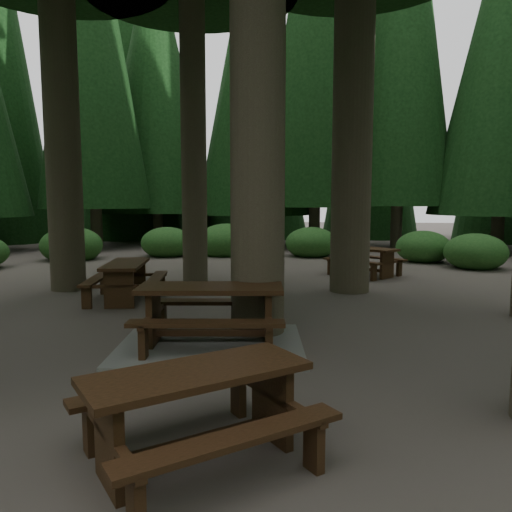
# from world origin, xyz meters

# --- Properties ---
(ground) EXTENTS (80.00, 80.00, 0.00)m
(ground) POSITION_xyz_m (0.00, 0.00, 0.00)
(ground) COLOR #504741
(ground) RESTS_ON ground
(picnic_table_a) EXTENTS (2.92, 2.53, 0.89)m
(picnic_table_a) POSITION_xyz_m (0.22, -0.57, 0.32)
(picnic_table_a) COLOR gray
(picnic_table_a) RESTS_ON ground
(picnic_table_b) EXTENTS (1.87, 2.15, 0.81)m
(picnic_table_b) POSITION_xyz_m (-2.30, 2.40, 0.54)
(picnic_table_b) COLOR black
(picnic_table_b) RESTS_ON ground
(picnic_table_d) EXTENTS (2.33, 2.29, 0.79)m
(picnic_table_d) POSITION_xyz_m (2.93, 6.71, 0.52)
(picnic_table_d) COLOR black
(picnic_table_d) RESTS_ON ground
(picnic_table_e) EXTENTS (2.30, 2.26, 0.78)m
(picnic_table_e) POSITION_xyz_m (0.86, -3.71, 0.52)
(picnic_table_e) COLOR black
(picnic_table_e) RESTS_ON ground
(shrub_ring) EXTENTS (23.86, 24.64, 1.49)m
(shrub_ring) POSITION_xyz_m (0.70, 0.75, 0.40)
(shrub_ring) COLOR #21561D
(shrub_ring) RESTS_ON ground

